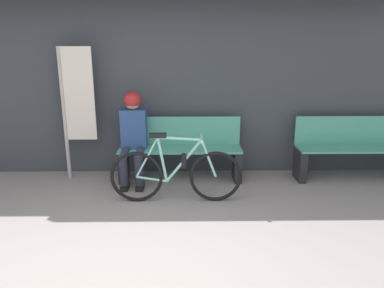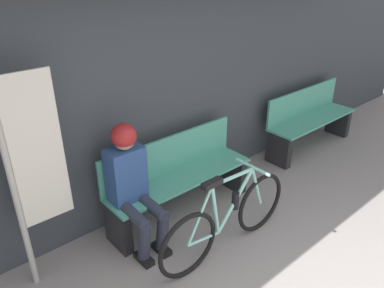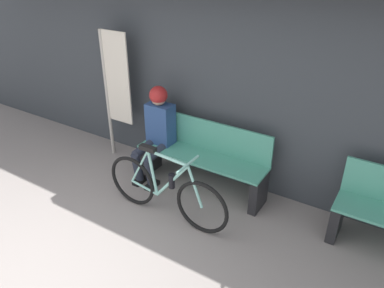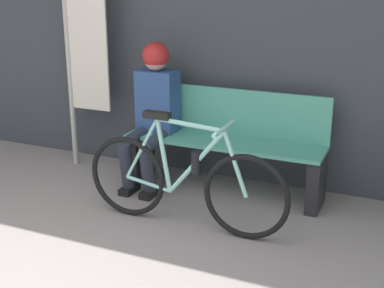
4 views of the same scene
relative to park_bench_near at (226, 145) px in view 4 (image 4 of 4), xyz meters
The scene contains 4 objects.
park_bench_near is the anchor object (origin of this frame).
bicycle 0.77m from the park_bench_near, 92.90° to the right, with size 1.59×0.40×0.86m.
person_seated 0.71m from the park_bench_near, behind, with size 0.34×0.59×1.25m.
banner_pole 1.58m from the park_bench_near, behind, with size 0.45×0.05×1.83m.
Camera 4 is at (1.84, -1.63, 1.84)m, focal length 50.00 mm.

